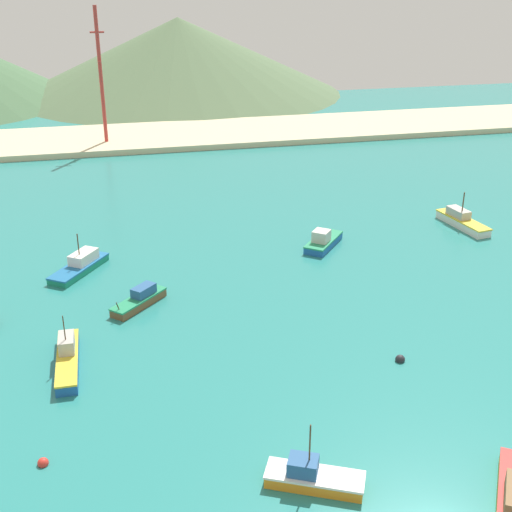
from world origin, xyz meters
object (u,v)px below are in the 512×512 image
object	(u,v)px
fishing_boat_2	(462,221)
buoy_0	(43,463)
fishing_boat_3	(323,241)
fishing_boat_8	(80,265)
fishing_boat_10	(312,477)
buoy_1	(400,360)
fishing_boat_0	(140,299)
radio_tower	(101,77)
fishing_boat_7	(67,358)

from	to	relation	value
fishing_boat_2	buoy_0	distance (m)	71.57
fishing_boat_2	fishing_boat_3	xyz separation A→B (m)	(-22.95, -2.81, -0.05)
fishing_boat_8	fishing_boat_10	xyz separation A→B (m)	(17.47, -44.29, -0.05)
fishing_boat_8	buoy_0	distance (m)	37.35
fishing_boat_8	buoy_1	distance (m)	43.08
buoy_0	fishing_boat_0	bearing A→B (deg)	69.57
buoy_1	fishing_boat_2	bearing A→B (deg)	53.07
fishing_boat_3	fishing_boat_10	distance (m)	47.53
fishing_boat_2	buoy_0	xyz separation A→B (m)	(-58.91, -40.63, -0.77)
fishing_boat_2	buoy_1	bearing A→B (deg)	-126.93
fishing_boat_0	radio_tower	distance (m)	77.21
radio_tower	fishing_boat_8	bearing A→B (deg)	-94.66
buoy_1	radio_tower	distance (m)	98.59
buoy_0	buoy_1	distance (m)	35.05
fishing_boat_0	fishing_boat_2	xyz separation A→B (m)	(49.31, 14.88, 0.13)
fishing_boat_0	fishing_boat_10	xyz separation A→B (m)	(10.68, -32.80, -0.00)
fishing_boat_3	buoy_1	bearing A→B (deg)	-93.38
fishing_boat_0	buoy_1	world-z (taller)	fishing_boat_0
fishing_boat_7	buoy_0	size ratio (longest dim) A/B	11.91
fishing_boat_3	fishing_boat_7	xyz separation A→B (m)	(-34.30, -23.31, 0.02)
radio_tower	fishing_boat_7	bearing A→B (deg)	-94.19
fishing_boat_8	buoy_1	size ratio (longest dim) A/B	9.83
fishing_boat_10	buoy_1	bearing A→B (deg)	46.74
fishing_boat_2	radio_tower	size ratio (longest dim) A/B	0.37
fishing_boat_2	fishing_boat_3	size ratio (longest dim) A/B	1.31
fishing_boat_3	buoy_0	size ratio (longest dim) A/B	9.03
buoy_0	radio_tower	bearing A→B (deg)	85.48
fishing_boat_8	fishing_boat_10	bearing A→B (deg)	-68.47
fishing_boat_0	radio_tower	xyz separation A→B (m)	(-1.55, 75.93, 13.92)
fishing_boat_2	fishing_boat_7	bearing A→B (deg)	-155.47
fishing_boat_2	fishing_boat_7	distance (m)	62.92
fishing_boat_0	fishing_boat_3	xyz separation A→B (m)	(26.37, 12.07, 0.08)
fishing_boat_2	fishing_boat_8	distance (m)	56.22
fishing_boat_7	radio_tower	size ratio (longest dim) A/B	0.37
fishing_boat_3	fishing_boat_8	size ratio (longest dim) A/B	0.83
fishing_boat_7	buoy_1	size ratio (longest dim) A/B	10.81
buoy_1	radio_tower	world-z (taller)	radio_tower
fishing_boat_2	fishing_boat_7	size ratio (longest dim) A/B	0.99
fishing_boat_0	fishing_boat_7	distance (m)	13.76
fishing_boat_3	fishing_boat_10	size ratio (longest dim) A/B	1.02
fishing_boat_8	radio_tower	bearing A→B (deg)	85.34
buoy_1	fishing_boat_0	bearing A→B (deg)	143.78
fishing_boat_3	buoy_1	world-z (taller)	fishing_boat_3
fishing_boat_0	radio_tower	world-z (taller)	radio_tower
fishing_boat_2	fishing_boat_3	world-z (taller)	fishing_boat_2
fishing_boat_2	radio_tower	xyz separation A→B (m)	(-50.86, 61.05, 13.79)
buoy_0	radio_tower	distance (m)	103.03
radio_tower	buoy_0	bearing A→B (deg)	-94.52
fishing_boat_3	buoy_0	xyz separation A→B (m)	(-35.96, -37.82, -0.72)
fishing_boat_3	fishing_boat_8	world-z (taller)	fishing_boat_8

